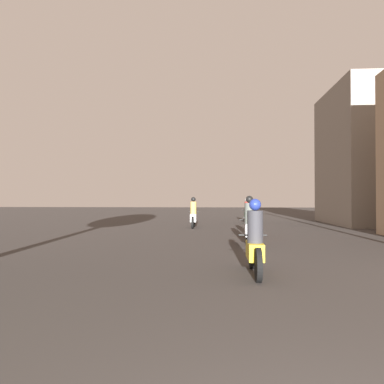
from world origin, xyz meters
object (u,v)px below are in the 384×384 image
motorcycle_silver (249,225)px  motorcycle_white (193,215)px  motorcycle_yellow (255,245)px  motorcycle_orange (251,221)px  building_right_far (375,156)px  motorcycle_green (247,213)px

motorcycle_silver → motorcycle_white: 7.33m
motorcycle_yellow → motorcycle_white: (-2.03, 11.83, 0.03)m
motorcycle_yellow → motorcycle_orange: motorcycle_yellow is taller
motorcycle_silver → building_right_far: 13.73m
motorcycle_orange → motorcycle_white: (-2.61, 4.26, 0.04)m
motorcycle_yellow → building_right_far: bearing=65.2°
motorcycle_yellow → motorcycle_white: 12.00m
motorcycle_silver → motorcycle_orange: bearing=92.8°
motorcycle_orange → motorcycle_green: size_ratio=0.99×
motorcycle_white → motorcycle_green: bearing=51.3°
motorcycle_yellow → motorcycle_green: motorcycle_green is taller
motorcycle_yellow → building_right_far: 17.86m
motorcycle_orange → motorcycle_white: bearing=130.0°
motorcycle_silver → building_right_far: building_right_far is taller
motorcycle_orange → motorcycle_green: 8.44m
motorcycle_yellow → motorcycle_orange: 7.59m
building_right_far → motorcycle_yellow: bearing=-119.3°
motorcycle_white → building_right_far: bearing=16.0°
motorcycle_orange → motorcycle_green: (0.49, 8.42, 0.02)m
motorcycle_yellow → motorcycle_green: size_ratio=0.95×
motorcycle_orange → building_right_far: building_right_far is taller
motorcycle_white → motorcycle_green: motorcycle_white is taller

